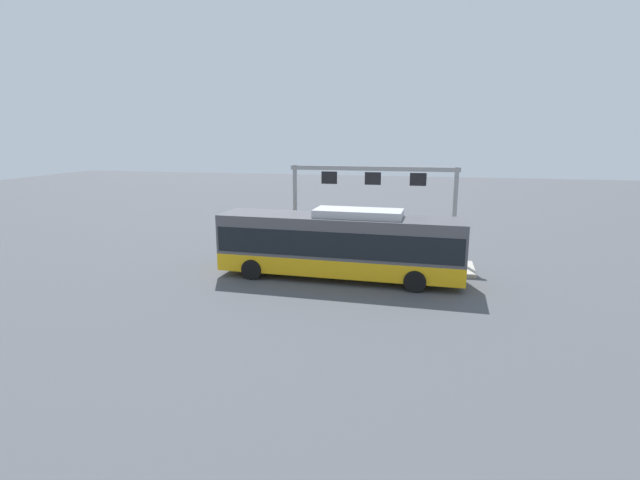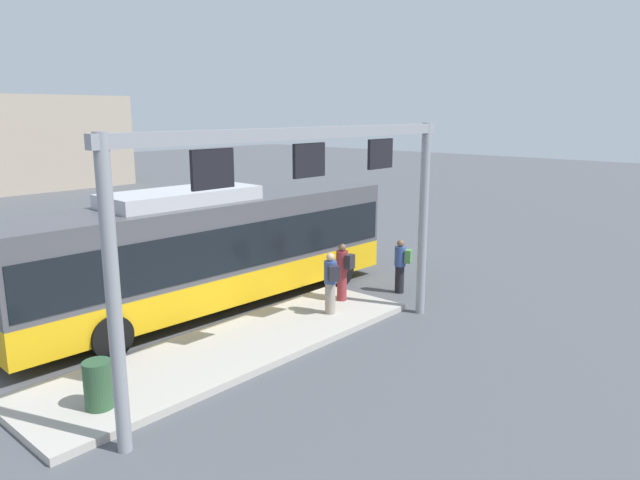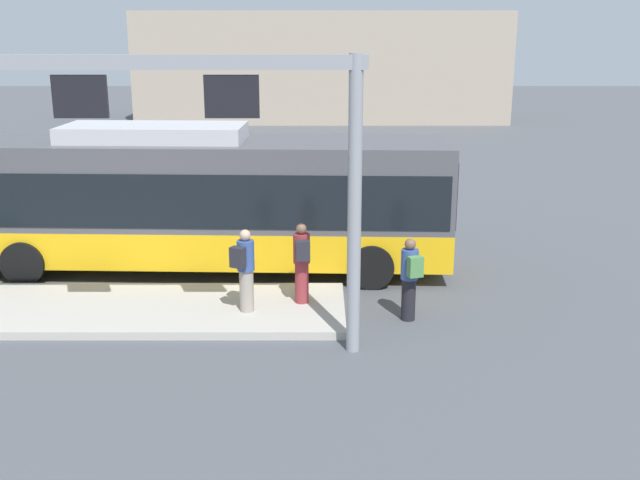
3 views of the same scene
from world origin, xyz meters
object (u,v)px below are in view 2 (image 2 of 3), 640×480
bus_main (211,245)px  trash_bin (98,385)px  person_boarding (401,265)px  person_waiting_near (343,270)px  person_waiting_mid (331,282)px

bus_main → trash_bin: bus_main is taller
person_boarding → person_waiting_near: 2.20m
person_boarding → trash_bin: size_ratio=1.86×
bus_main → person_waiting_mid: (1.46, -3.17, -0.76)m
bus_main → trash_bin: 6.30m
person_boarding → person_waiting_mid: (-3.22, 0.07, 0.16)m
person_waiting_mid → person_waiting_near: bearing=-35.9°
bus_main → person_waiting_mid: 3.57m
person_waiting_near → person_waiting_mid: same height
bus_main → person_waiting_near: bus_main is taller
person_boarding → trash_bin: 9.91m
person_boarding → person_waiting_near: size_ratio=1.00×
person_waiting_mid → bus_main: bearing=55.0°
person_boarding → bus_main: bearing=37.5°
person_waiting_mid → trash_bin: (-6.68, -0.14, -0.44)m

